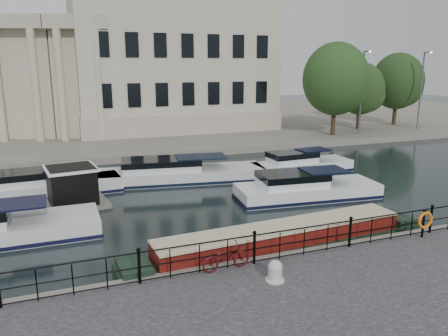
# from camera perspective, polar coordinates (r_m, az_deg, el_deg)

# --- Properties ---
(ground_plane) EXTENTS (160.00, 160.00, 0.00)m
(ground_plane) POSITION_cam_1_polar(r_m,az_deg,el_deg) (17.80, 0.82, -10.99)
(ground_plane) COLOR black
(ground_plane) RESTS_ON ground
(far_bank) EXTENTS (120.00, 42.00, 0.55)m
(far_bank) POSITION_cam_1_polar(r_m,az_deg,el_deg) (54.84, -14.55, 5.57)
(far_bank) COLOR #6B665B
(far_bank) RESTS_ON ground_plane
(railing) EXTENTS (24.14, 0.14, 1.22)m
(railing) POSITION_cam_1_polar(r_m,az_deg,el_deg) (15.42, 3.98, -10.13)
(railing) COLOR black
(railing) RESTS_ON near_quay
(civic_building) EXTENTS (53.55, 31.84, 16.85)m
(civic_building) POSITION_cam_1_polar(r_m,az_deg,el_deg) (50.00, -15.58, 12.58)
(civic_building) COLOR #ADA38C
(civic_building) RESTS_ON far_bank
(lamp_posts) EXTENTS (8.24, 1.55, 8.07)m
(lamp_posts) POSITION_cam_1_polar(r_m,az_deg,el_deg) (48.06, 21.17, 9.48)
(lamp_posts) COLOR #59595B
(lamp_posts) RESTS_ON far_bank
(bicycle) EXTENTS (1.76, 0.71, 0.91)m
(bicycle) POSITION_cam_1_polar(r_m,az_deg,el_deg) (15.04, 0.24, -11.56)
(bicycle) COLOR #440C10
(bicycle) RESTS_ON near_quay
(mooring_bollard) EXTENTS (0.63, 0.63, 0.71)m
(mooring_bollard) POSITION_cam_1_polar(r_m,az_deg,el_deg) (14.48, 6.69, -13.24)
(mooring_bollard) COLOR #BCBBB7
(mooring_bollard) RESTS_ON near_quay
(life_ring_post) EXTENTS (0.72, 0.19, 1.17)m
(life_ring_post) POSITION_cam_1_polar(r_m,az_deg,el_deg) (19.25, 24.77, -6.25)
(life_ring_post) COLOR black
(life_ring_post) RESTS_ON near_quay
(narrowboat) EXTENTS (13.11, 2.47, 1.48)m
(narrowboat) POSITION_cam_1_polar(r_m,az_deg,el_deg) (17.71, 7.63, -9.95)
(narrowboat) COLOR black
(narrowboat) RESTS_ON ground_plane
(harbour_hut) EXTENTS (3.77, 3.28, 2.22)m
(harbour_hut) POSITION_cam_1_polar(r_m,az_deg,el_deg) (24.43, -19.21, -2.54)
(harbour_hut) COLOR #6B665B
(harbour_hut) RESTS_ON ground_plane
(cabin_cruisers) EXTENTS (27.20, 10.32, 1.99)m
(cabin_cruisers) POSITION_cam_1_polar(r_m,az_deg,el_deg) (25.16, -7.80, -2.83)
(cabin_cruisers) COLOR silver
(cabin_cruisers) RESTS_ON ground_plane
(trees) EXTENTS (17.11, 9.96, 8.91)m
(trees) POSITION_cam_1_polar(r_m,az_deg,el_deg) (48.49, 18.01, 10.39)
(trees) COLOR black
(trees) RESTS_ON far_bank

